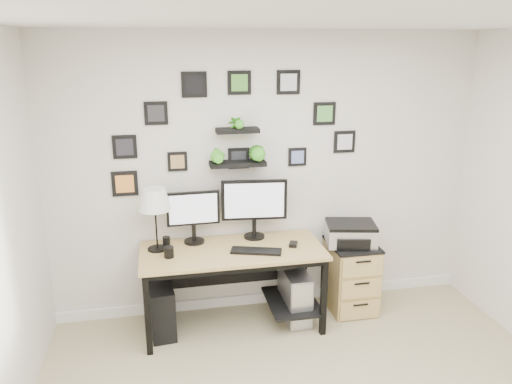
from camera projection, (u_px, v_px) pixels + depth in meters
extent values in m
plane|color=silver|center=(362.00, 17.00, 2.38)|extent=(4.00, 4.00, 0.00)
plane|color=silver|center=(268.00, 176.00, 4.63)|extent=(4.00, 0.00, 4.00)
cube|color=white|center=(268.00, 297.00, 4.97)|extent=(4.00, 0.03, 0.10)
cube|color=tan|center=(233.00, 251.00, 4.37)|extent=(1.60, 0.70, 0.03)
cube|color=black|center=(233.00, 255.00, 4.38)|extent=(1.54, 0.64, 0.05)
cube|color=black|center=(228.00, 264.00, 4.75)|extent=(1.44, 0.02, 0.41)
cube|color=black|center=(292.00, 301.00, 4.63)|extent=(0.45, 0.63, 0.03)
cube|color=black|center=(148.00, 315.00, 4.05)|extent=(0.05, 0.05, 0.72)
cube|color=black|center=(148.00, 282.00, 4.61)|extent=(0.05, 0.05, 0.72)
cube|color=black|center=(324.00, 297.00, 4.33)|extent=(0.05, 0.05, 0.72)
cube|color=black|center=(304.00, 268.00, 4.90)|extent=(0.05, 0.05, 0.72)
cylinder|color=black|center=(194.00, 241.00, 4.51)|extent=(0.19, 0.19, 0.02)
cylinder|color=black|center=(194.00, 233.00, 4.48)|extent=(0.04, 0.04, 0.16)
cube|color=black|center=(193.00, 208.00, 4.41)|extent=(0.47, 0.04, 0.31)
cube|color=silver|center=(193.00, 209.00, 4.39)|extent=(0.42, 0.02, 0.26)
cylinder|color=black|center=(254.00, 236.00, 4.62)|extent=(0.21, 0.21, 0.02)
cylinder|color=black|center=(254.00, 228.00, 4.60)|extent=(0.04, 0.04, 0.17)
cube|color=black|center=(254.00, 200.00, 4.52)|extent=(0.60, 0.09, 0.37)
cube|color=silver|center=(254.00, 201.00, 4.50)|extent=(0.53, 0.06, 0.32)
cube|color=black|center=(256.00, 251.00, 4.30)|extent=(0.46, 0.26, 0.02)
cube|color=black|center=(293.00, 244.00, 4.43)|extent=(0.10, 0.12, 0.03)
cylinder|color=black|center=(158.00, 249.00, 4.35)|extent=(0.17, 0.17, 0.02)
cylinder|color=black|center=(156.00, 221.00, 4.28)|extent=(0.01, 0.01, 0.50)
cone|color=white|center=(155.00, 199.00, 4.22)|extent=(0.27, 0.27, 0.19)
cylinder|color=black|center=(169.00, 252.00, 4.18)|extent=(0.08, 0.08, 0.09)
cylinder|color=black|center=(166.00, 241.00, 4.42)|extent=(0.07, 0.07, 0.09)
cube|color=black|center=(161.00, 308.00, 4.41)|extent=(0.25, 0.48, 0.46)
cube|color=gray|center=(295.00, 294.00, 4.63)|extent=(0.22, 0.48, 0.48)
cube|color=silver|center=(302.00, 307.00, 4.41)|extent=(0.19, 0.01, 0.45)
cube|color=tan|center=(350.00, 277.00, 4.80)|extent=(0.42, 0.50, 0.65)
cube|color=black|center=(352.00, 244.00, 4.70)|extent=(0.43, 0.51, 0.02)
cube|color=tan|center=(360.00, 310.00, 4.62)|extent=(0.39, 0.02, 0.18)
cylinder|color=black|center=(361.00, 305.00, 4.59)|extent=(0.14, 0.02, 0.02)
cube|color=tan|center=(361.00, 289.00, 4.55)|extent=(0.39, 0.02, 0.18)
cylinder|color=black|center=(362.00, 284.00, 4.52)|extent=(0.14, 0.02, 0.02)
cube|color=tan|center=(363.00, 267.00, 4.49)|extent=(0.39, 0.02, 0.18)
cylinder|color=black|center=(364.00, 262.00, 4.46)|extent=(0.14, 0.02, 0.02)
cube|color=silver|center=(350.00, 235.00, 4.67)|extent=(0.51, 0.43, 0.17)
cube|color=black|center=(351.00, 225.00, 4.64)|extent=(0.51, 0.43, 0.03)
cube|color=black|center=(354.00, 245.00, 4.50)|extent=(0.30, 0.08, 0.10)
cube|color=black|center=(238.00, 164.00, 4.44)|extent=(0.50, 0.18, 0.04)
cube|color=black|center=(237.00, 130.00, 4.35)|extent=(0.38, 0.15, 0.04)
imported|color=green|center=(218.00, 147.00, 4.37)|extent=(0.15, 0.12, 0.27)
imported|color=green|center=(256.00, 146.00, 4.43)|extent=(0.15, 0.15, 0.27)
imported|color=green|center=(237.00, 113.00, 4.30)|extent=(0.13, 0.09, 0.25)
cube|color=black|center=(239.00, 83.00, 4.32)|extent=(0.21, 0.02, 0.21)
cube|color=#438C2E|center=(240.00, 83.00, 4.31)|extent=(0.14, 0.00, 0.14)
cube|color=black|center=(297.00, 157.00, 4.62)|extent=(0.17, 0.02, 0.17)
cube|color=#6875B6|center=(298.00, 157.00, 4.61)|extent=(0.12, 0.00, 0.12)
cube|color=black|center=(125.00, 147.00, 4.28)|extent=(0.20, 0.02, 0.20)
cube|color=#24232A|center=(125.00, 147.00, 4.27)|extent=(0.14, 0.00, 0.14)
cube|color=black|center=(125.00, 184.00, 4.37)|extent=(0.22, 0.02, 0.22)
cube|color=orange|center=(125.00, 184.00, 4.36)|extent=(0.16, 0.00, 0.16)
cube|color=black|center=(324.00, 114.00, 4.55)|extent=(0.21, 0.02, 0.21)
cube|color=#559C46|center=(325.00, 114.00, 4.54)|extent=(0.15, 0.00, 0.15)
cube|color=black|center=(239.00, 158.00, 4.51)|extent=(0.19, 0.02, 0.19)
cube|color=#26262B|center=(239.00, 159.00, 4.50)|extent=(0.13, 0.00, 0.13)
cube|color=black|center=(156.00, 113.00, 4.25)|extent=(0.20, 0.02, 0.20)
cube|color=#28272B|center=(156.00, 113.00, 4.24)|extent=(0.14, 0.00, 0.14)
cube|color=black|center=(194.00, 85.00, 4.25)|extent=(0.22, 0.02, 0.22)
cube|color=black|center=(194.00, 85.00, 4.24)|extent=(0.15, 0.00, 0.15)
cube|color=black|center=(344.00, 142.00, 4.67)|extent=(0.21, 0.02, 0.21)
cube|color=silver|center=(345.00, 142.00, 4.66)|extent=(0.14, 0.00, 0.14)
cube|color=black|center=(288.00, 82.00, 4.41)|extent=(0.21, 0.02, 0.21)
cube|color=silver|center=(289.00, 82.00, 4.39)|extent=(0.15, 0.00, 0.15)
cube|color=black|center=(177.00, 162.00, 4.41)|extent=(0.17, 0.02, 0.17)
cube|color=#A47B4B|center=(178.00, 162.00, 4.40)|extent=(0.12, 0.00, 0.12)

